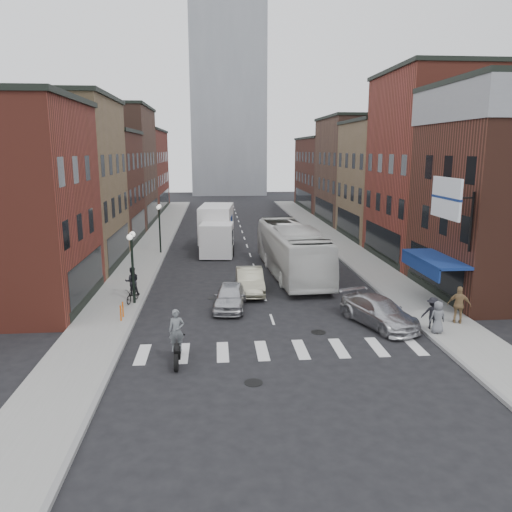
{
  "coord_description": "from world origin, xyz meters",
  "views": [
    {
      "loc": [
        -2.82,
        -23.16,
        8.52
      ],
      "look_at": [
        -0.46,
        5.55,
        2.37
      ],
      "focal_mm": 35.0,
      "sensor_mm": 36.0,
      "label": 1
    }
  ],
  "objects_px": {
    "ped_left_solo": "(132,281)",
    "ped_right_c": "(438,317)",
    "parked_bicycle": "(133,295)",
    "streetlamp_far": "(159,219)",
    "sedan_left_near": "(230,296)",
    "curb_car": "(379,312)",
    "streetlamp_near": "(132,254)",
    "motorcycle_rider": "(177,338)",
    "ped_right_b": "(459,305)",
    "box_truck": "(217,229)",
    "sedan_left_far": "(250,281)",
    "billboard_sign": "(448,199)",
    "bike_rack": "(122,311)",
    "ped_right_a": "(432,313)",
    "transit_bus": "(292,250)"
  },
  "relations": [
    {
      "from": "sedan_left_near",
      "to": "curb_car",
      "type": "distance_m",
      "value": 7.94
    },
    {
      "from": "billboard_sign",
      "to": "streetlamp_near",
      "type": "height_order",
      "value": "billboard_sign"
    },
    {
      "from": "sedan_left_far",
      "to": "ped_right_b",
      "type": "height_order",
      "value": "ped_right_b"
    },
    {
      "from": "motorcycle_rider",
      "to": "billboard_sign",
      "type": "bearing_deg",
      "value": 15.92
    },
    {
      "from": "parked_bicycle",
      "to": "streetlamp_far",
      "type": "bearing_deg",
      "value": 104.74
    },
    {
      "from": "streetlamp_near",
      "to": "ped_right_b",
      "type": "relative_size",
      "value": 2.21
    },
    {
      "from": "motorcycle_rider",
      "to": "parked_bicycle",
      "type": "xyz_separation_m",
      "value": [
        -3.06,
        8.19,
        -0.52
      ]
    },
    {
      "from": "curb_car",
      "to": "streetlamp_far",
      "type": "bearing_deg",
      "value": 104.37
    },
    {
      "from": "motorcycle_rider",
      "to": "ped_right_a",
      "type": "height_order",
      "value": "motorcycle_rider"
    },
    {
      "from": "motorcycle_rider",
      "to": "ped_right_a",
      "type": "relative_size",
      "value": 1.49
    },
    {
      "from": "motorcycle_rider",
      "to": "sedan_left_near",
      "type": "height_order",
      "value": "motorcycle_rider"
    },
    {
      "from": "box_truck",
      "to": "sedan_left_near",
      "type": "distance_m",
      "value": 16.23
    },
    {
      "from": "billboard_sign",
      "to": "bike_rack",
      "type": "bearing_deg",
      "value": 177.17
    },
    {
      "from": "sedan_left_near",
      "to": "motorcycle_rider",
      "type": "bearing_deg",
      "value": -101.35
    },
    {
      "from": "parked_bicycle",
      "to": "ped_left_solo",
      "type": "bearing_deg",
      "value": 114.91
    },
    {
      "from": "streetlamp_near",
      "to": "box_truck",
      "type": "bearing_deg",
      "value": 72.88
    },
    {
      "from": "billboard_sign",
      "to": "streetlamp_near",
      "type": "bearing_deg",
      "value": 167.65
    },
    {
      "from": "streetlamp_near",
      "to": "motorcycle_rider",
      "type": "xyz_separation_m",
      "value": [
        2.96,
        -8.02,
        -1.84
      ]
    },
    {
      "from": "sedan_left_far",
      "to": "curb_car",
      "type": "height_order",
      "value": "sedan_left_far"
    },
    {
      "from": "box_truck",
      "to": "ped_right_b",
      "type": "relative_size",
      "value": 4.75
    },
    {
      "from": "sedan_left_near",
      "to": "bike_rack",
      "type": "bearing_deg",
      "value": -155.62
    },
    {
      "from": "streetlamp_near",
      "to": "transit_bus",
      "type": "height_order",
      "value": "streetlamp_near"
    },
    {
      "from": "box_truck",
      "to": "ped_right_a",
      "type": "xyz_separation_m",
      "value": [
        10.12,
        -20.51,
        -0.94
      ]
    },
    {
      "from": "motorcycle_rider",
      "to": "ped_right_c",
      "type": "relative_size",
      "value": 1.5
    },
    {
      "from": "box_truck",
      "to": "curb_car",
      "type": "bearing_deg",
      "value": -62.21
    },
    {
      "from": "parked_bicycle",
      "to": "bike_rack",
      "type": "bearing_deg",
      "value": -76.83
    },
    {
      "from": "box_truck",
      "to": "ped_left_solo",
      "type": "height_order",
      "value": "box_truck"
    },
    {
      "from": "sedan_left_far",
      "to": "ped_right_c",
      "type": "height_order",
      "value": "ped_right_c"
    },
    {
      "from": "streetlamp_near",
      "to": "ped_right_b",
      "type": "bearing_deg",
      "value": -15.91
    },
    {
      "from": "box_truck",
      "to": "curb_car",
      "type": "relative_size",
      "value": 1.85
    },
    {
      "from": "streetlamp_far",
      "to": "parked_bicycle",
      "type": "bearing_deg",
      "value": -90.41
    },
    {
      "from": "parked_bicycle",
      "to": "ped_right_a",
      "type": "distance_m",
      "value": 15.89
    },
    {
      "from": "streetlamp_near",
      "to": "ped_right_c",
      "type": "distance_m",
      "value": 16.06
    },
    {
      "from": "streetlamp_far",
      "to": "curb_car",
      "type": "bearing_deg",
      "value": -55.48
    },
    {
      "from": "transit_bus",
      "to": "ped_left_solo",
      "type": "relative_size",
      "value": 7.33
    },
    {
      "from": "curb_car",
      "to": "ped_left_solo",
      "type": "xyz_separation_m",
      "value": [
        -12.89,
        5.76,
        0.31
      ]
    },
    {
      "from": "billboard_sign",
      "to": "ped_right_c",
      "type": "bearing_deg",
      "value": -116.22
    },
    {
      "from": "streetlamp_near",
      "to": "sedan_left_far",
      "type": "height_order",
      "value": "streetlamp_near"
    },
    {
      "from": "ped_right_a",
      "to": "ped_right_b",
      "type": "xyz_separation_m",
      "value": [
        1.62,
        0.65,
        0.16
      ]
    },
    {
      "from": "box_truck",
      "to": "ped_right_a",
      "type": "relative_size",
      "value": 5.74
    },
    {
      "from": "motorcycle_rider",
      "to": "streetlamp_near",
      "type": "bearing_deg",
      "value": 107.05
    },
    {
      "from": "curb_car",
      "to": "ped_right_b",
      "type": "height_order",
      "value": "ped_right_b"
    },
    {
      "from": "transit_bus",
      "to": "sedan_left_far",
      "type": "xyz_separation_m",
      "value": [
        -3.2,
        -4.22,
        -0.99
      ]
    },
    {
      "from": "ped_left_solo",
      "to": "ped_right_c",
      "type": "bearing_deg",
      "value": 142.21
    },
    {
      "from": "ped_left_solo",
      "to": "motorcycle_rider",
      "type": "bearing_deg",
      "value": 97.35
    },
    {
      "from": "ped_right_a",
      "to": "sedan_left_near",
      "type": "bearing_deg",
      "value": -7.05
    },
    {
      "from": "box_truck",
      "to": "sedan_left_far",
      "type": "xyz_separation_m",
      "value": [
        1.92,
        -13.18,
        -1.11
      ]
    },
    {
      "from": "transit_bus",
      "to": "parked_bicycle",
      "type": "relative_size",
      "value": 8.09
    },
    {
      "from": "streetlamp_near",
      "to": "motorcycle_rider",
      "type": "height_order",
      "value": "streetlamp_near"
    },
    {
      "from": "curb_car",
      "to": "ped_right_c",
      "type": "xyz_separation_m",
      "value": [
        2.24,
        -1.65,
        0.22
      ]
    }
  ]
}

